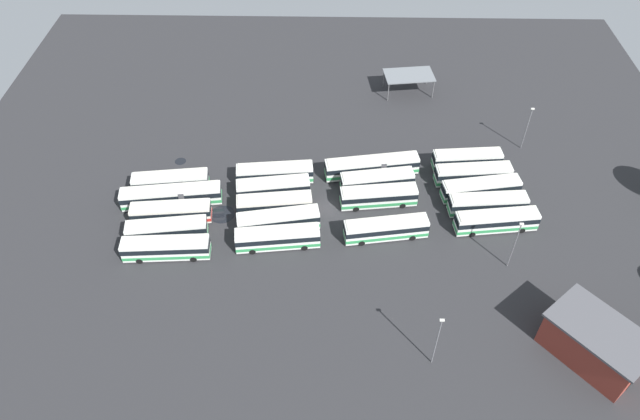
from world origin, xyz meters
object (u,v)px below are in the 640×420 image
bus_row0_slot0 (467,160)px  bus_row3_slot1 (172,196)px  bus_row2_slot4 (278,238)px  bus_row2_slot1 (273,188)px  bus_row0_slot3 (488,204)px  bus_row3_slot3 (167,230)px  maintenance_shelter (409,76)px  bus_row2_slot2 (275,204)px  bus_row1_slot2 (379,196)px  bus_row3_slot4 (166,248)px  bus_row1_slot0 (372,166)px  bus_row0_slot1 (473,174)px  bus_row0_slot2 (481,189)px  lamp_post_mid_lot (515,243)px  bus_row3_slot2 (171,212)px  depot_building (595,342)px  bus_row1_slot4 (386,229)px  bus_row3_slot0 (171,182)px  lamp_post_by_building (437,340)px  bus_row2_slot3 (278,221)px  bus_row1_slot1 (377,181)px  bus_row2_slot0 (275,173)px  bus_row0_slot4 (496,221)px  lamp_post_near_entrance (527,127)px

bus_row0_slot0 → bus_row3_slot1: size_ratio=0.74×
bus_row2_slot4 → bus_row2_slot1: bearing=-82.3°
bus_row0_slot3 → bus_row3_slot3: size_ratio=1.01×
bus_row2_slot1 → maintenance_shelter: (-24.49, -30.87, 1.98)m
bus_row2_slot2 → bus_row2_slot4: bearing=97.9°
bus_row1_slot2 → bus_row3_slot4: bearing=20.1°
bus_row1_slot0 → bus_row2_slot4: 22.26m
bus_row2_slot4 → bus_row3_slot4: same height
bus_row0_slot1 → bus_row0_slot2: 3.62m
bus_row3_slot4 → lamp_post_mid_lot: size_ratio=1.44×
bus_row0_slot0 → bus_row1_slot2: 18.18m
bus_row3_slot2 → depot_building: depot_building is taller
bus_row1_slot2 → bus_row3_slot1: 33.12m
depot_building → bus_row1_slot4: bearing=-38.7°
bus_row1_slot4 → bus_row3_slot0: (34.71, -9.90, -0.00)m
bus_row0_slot0 → bus_row0_slot1: same height
lamp_post_by_building → bus_row3_slot1: bearing=-36.0°
bus_row2_slot3 → bus_row3_slot1: size_ratio=0.80×
bus_row3_slot0 → bus_row3_slot3: 10.94m
bus_row1_slot2 → bus_row2_slot3: (15.64, 5.71, 0.00)m
maintenance_shelter → bus_row1_slot1: bearing=75.3°
bus_row2_slot0 → bus_row1_slot0: bearing=-172.5°
bus_row3_slot1 → bus_row3_slot2: 3.81m
bus_row0_slot2 → bus_row1_slot1: 16.78m
bus_row3_slot1 → bus_row3_slot3: 7.52m
lamp_post_mid_lot → bus_row0_slot2: bearing=-83.5°
bus_row3_slot1 → bus_row0_slot2: bearing=-176.9°
bus_row0_slot4 → bus_row1_slot2: bearing=-16.0°
bus_row1_slot4 → bus_row3_slot1: bearing=-11.0°
bus_row0_slot1 → bus_row0_slot3: bearing=99.3°
bus_row1_slot0 → bus_row3_slot4: same height
bus_row2_slot1 → bus_row3_slot4: same height
bus_row0_slot4 → bus_row3_slot3: same height
lamp_post_near_entrance → bus_row3_slot0: bearing=11.5°
bus_row2_slot1 → bus_row3_slot1: 16.27m
bus_row2_slot0 → lamp_post_mid_lot: size_ratio=1.43×
bus_row0_slot3 → bus_row2_slot4: (32.64, 7.88, 0.00)m
depot_building → bus_row2_slot4: bearing=-23.3°
bus_row0_slot1 → bus_row1_slot2: 16.95m
bus_row1_slot0 → bus_row3_slot2: (31.75, 11.63, -0.00)m
bus_row1_slot1 → maintenance_shelter: 29.83m
bus_row3_slot1 → bus_row3_slot4: same height
bus_row0_slot3 → bus_row0_slot1: bearing=-80.7°
bus_row2_slot2 → bus_row3_slot3: size_ratio=0.98×
bus_row0_slot3 → bus_row2_slot0: (34.12, -6.60, 0.00)m
maintenance_shelter → bus_row0_slot0: bearing=109.3°
bus_row3_slot4 → lamp_post_by_building: size_ratio=1.37×
bus_row3_slot1 → bus_row3_slot3: bearing=96.0°
bus_row2_slot1 → bus_row1_slot2: bearing=174.7°
bus_row1_slot1 → bus_row2_slot1: 17.04m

